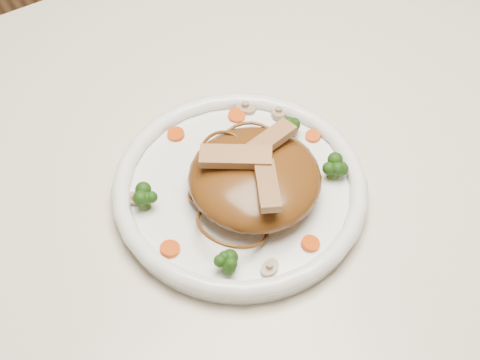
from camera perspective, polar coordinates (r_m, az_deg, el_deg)
table at (r=0.92m, az=3.27°, el=-0.86°), size 1.20×0.80×0.75m
plate at (r=0.78m, az=0.00°, el=-1.00°), size 0.35×0.35×0.02m
noodle_mound at (r=0.75m, az=1.19°, el=0.18°), size 0.16×0.16×0.05m
chicken_a at (r=0.75m, az=2.36°, el=3.20°), size 0.07×0.03×0.01m
chicken_b at (r=0.73m, az=-0.34°, el=1.89°), size 0.08×0.06×0.01m
chicken_c at (r=0.71m, az=2.23°, el=-0.43°), size 0.05×0.07×0.01m
broccoli_0 at (r=0.82m, az=3.94°, el=4.33°), size 0.03×0.03×0.03m
broccoli_1 at (r=0.76m, az=-7.76°, el=-1.49°), size 0.03×0.03×0.03m
broccoli_2 at (r=0.70m, az=-0.94°, el=-6.66°), size 0.03×0.03×0.03m
broccoli_3 at (r=0.78m, az=7.56°, el=1.05°), size 0.03×0.03×0.03m
carrot_0 at (r=0.84m, az=-0.27°, el=5.20°), size 0.03×0.03×0.00m
carrot_1 at (r=0.73m, az=-5.65°, el=-5.53°), size 0.02×0.02×0.00m
carrot_2 at (r=0.82m, az=5.89°, el=3.53°), size 0.02×0.02×0.00m
carrot_3 at (r=0.83m, az=-5.18°, el=3.68°), size 0.02×0.02×0.00m
carrot_4 at (r=0.73m, az=5.69°, el=-5.11°), size 0.02×0.02×0.00m
mushroom_0 at (r=0.71m, az=2.38°, el=-7.09°), size 0.03×0.03×0.01m
mushroom_1 at (r=0.85m, az=3.13°, el=5.44°), size 0.03×0.03×0.01m
mushroom_2 at (r=0.77m, az=-8.44°, el=-1.50°), size 0.03×0.03×0.01m
mushroom_3 at (r=0.85m, az=0.43°, el=5.88°), size 0.03×0.03×0.01m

